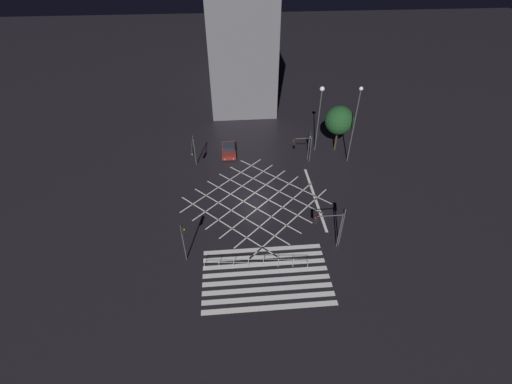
{
  "coord_description": "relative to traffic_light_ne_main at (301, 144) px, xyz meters",
  "views": [
    {
      "loc": [
        -2.5,
        -29.3,
        24.63
      ],
      "look_at": [
        0.0,
        0.0,
        1.23
      ],
      "focal_mm": 24.0,
      "sensor_mm": 36.0,
      "label": 1
    }
  ],
  "objects": [
    {
      "name": "traffic_light_se_main",
      "position": [
        -0.47,
        -14.85,
        0.46
      ],
      "size": [
        2.62,
        0.36,
        4.21
      ],
      "rotation": [
        0.0,
        0.0,
        3.14
      ],
      "color": "#424244",
      "rests_on": "ground_plane"
    },
    {
      "name": "street_lamp_east",
      "position": [
        2.59,
        2.65,
        4.13
      ],
      "size": [
        0.61,
        0.61,
        8.96
      ],
      "color": "#424244",
      "rests_on": "ground_plane"
    },
    {
      "name": "road_markings",
      "position": [
        -6.0,
        -13.95,
        -2.64
      ],
      "size": [
        16.79,
        22.25,
        0.01
      ],
      "color": "silver",
      "rests_on": "ground_plane"
    },
    {
      "name": "pedestrian_railing",
      "position": [
        -7.11,
        -16.68,
        -1.97
      ],
      "size": [
        9.35,
        0.84,
        1.05
      ],
      "rotation": [
        0.0,
        0.0,
        -0.09
      ],
      "color": "#B7B7BC",
      "rests_on": "ground_plane"
    },
    {
      "name": "street_lamp_west",
      "position": [
        6.24,
        -0.29,
        3.94
      ],
      "size": [
        0.48,
        0.48,
        9.96
      ],
      "color": "#424244",
      "rests_on": "ground_plane"
    },
    {
      "name": "traffic_light_se_cross",
      "position": [
        1.1,
        -14.54,
        0.58
      ],
      "size": [
        0.36,
        0.39,
        4.53
      ],
      "rotation": [
        0.0,
        0.0,
        1.57
      ],
      "color": "#424244",
      "rests_on": "ground_plane"
    },
    {
      "name": "waiting_car",
      "position": [
        -9.11,
        2.85,
        -2.05
      ],
      "size": [
        1.79,
        4.1,
        1.26
      ],
      "rotation": [
        0.0,
        0.0,
        -1.57
      ],
      "color": "maroon",
      "rests_on": "ground_plane"
    },
    {
      "name": "traffic_light_sw_main",
      "position": [
        -13.37,
        -15.27,
        0.45
      ],
      "size": [
        0.39,
        0.36,
        4.34
      ],
      "color": "#424244",
      "rests_on": "ground_plane"
    },
    {
      "name": "traffic_light_nw_cross",
      "position": [
        -13.35,
        -1.02,
        0.47
      ],
      "size": [
        0.36,
        2.97,
        4.2
      ],
      "rotation": [
        0.0,
        0.0,
        -1.57
      ],
      "color": "#424244",
      "rests_on": "ground_plane"
    },
    {
      "name": "office_building",
      "position": [
        -6.32,
        30.67,
        6.9
      ],
      "size": [
        10.06,
        36.24,
        19.08
      ],
      "rotation": [
        0.0,
        0.0,
        -1.57
      ],
      "color": "slate",
      "rests_on": "ground_plane"
    },
    {
      "name": "traffic_light_ne_main",
      "position": [
        0.0,
        0.0,
        0.0
      ],
      "size": [
        2.42,
        0.36,
        3.6
      ],
      "rotation": [
        0.0,
        0.0,
        3.14
      ],
      "color": "#424244",
      "rests_on": "ground_plane"
    },
    {
      "name": "ground_plane",
      "position": [
        -6.32,
        -7.37,
        -2.64
      ],
      "size": [
        200.0,
        200.0,
        0.0
      ],
      "primitive_type": "plane",
      "color": "black"
    },
    {
      "name": "traffic_light_ne_cross",
      "position": [
        1.14,
        0.47,
        0.4
      ],
      "size": [
        0.36,
        0.39,
        4.27
      ],
      "rotation": [
        0.0,
        0.0,
        -1.57
      ],
      "color": "#424244",
      "rests_on": "ground_plane"
    },
    {
      "name": "street_tree_near",
      "position": [
        5.35,
        2.62,
        1.74
      ],
      "size": [
        3.72,
        3.72,
        6.25
      ],
      "color": "#38281C",
      "rests_on": "ground_plane"
    }
  ]
}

